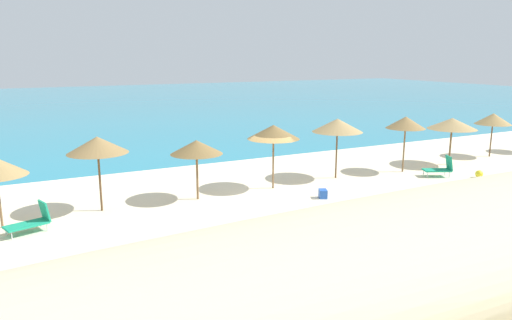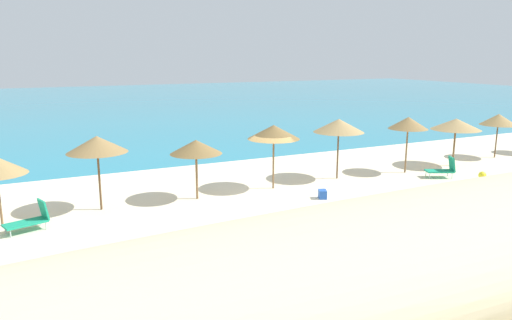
% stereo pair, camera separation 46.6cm
% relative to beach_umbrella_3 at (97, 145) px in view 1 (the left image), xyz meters
% --- Properties ---
extents(ground_plane, '(160.00, 160.00, 0.00)m').
position_rel_beach_umbrella_3_xyz_m(ground_plane, '(6.89, -1.10, -2.66)').
color(ground_plane, beige).
extents(sea_water, '(160.00, 76.22, 0.01)m').
position_rel_beach_umbrella_3_xyz_m(sea_water, '(6.89, 44.13, -2.65)').
color(sea_water, teal).
rests_on(sea_water, ground_plane).
extents(beach_umbrella_3, '(2.35, 2.35, 2.99)m').
position_rel_beach_umbrella_3_xyz_m(beach_umbrella_3, '(0.00, 0.00, 0.00)').
color(beach_umbrella_3, brown).
rests_on(beach_umbrella_3, ground_plane).
extents(beach_umbrella_4, '(2.21, 2.21, 2.57)m').
position_rel_beach_umbrella_3_xyz_m(beach_umbrella_4, '(3.95, -0.25, -0.39)').
color(beach_umbrella_4, brown).
rests_on(beach_umbrella_4, ground_plane).
extents(beach_umbrella_5, '(2.39, 2.39, 2.97)m').
position_rel_beach_umbrella_3_xyz_m(beach_umbrella_5, '(7.68, -0.19, -0.02)').
color(beach_umbrella_5, brown).
rests_on(beach_umbrella_5, ground_plane).
extents(beach_umbrella_6, '(2.50, 2.50, 3.01)m').
position_rel_beach_umbrella_3_xyz_m(beach_umbrella_6, '(11.42, 0.04, 0.01)').
color(beach_umbrella_6, brown).
rests_on(beach_umbrella_6, ground_plane).
extents(beach_umbrella_7, '(2.03, 2.03, 2.94)m').
position_rel_beach_umbrella_3_xyz_m(beach_umbrella_7, '(15.39, -0.48, -0.03)').
color(beach_umbrella_7, brown).
rests_on(beach_umbrella_7, ground_plane).
extents(beach_umbrella_8, '(2.68, 2.68, 2.65)m').
position_rel_beach_umbrella_3_xyz_m(beach_umbrella_8, '(18.93, -0.41, -0.32)').
color(beach_umbrella_8, brown).
rests_on(beach_umbrella_8, ground_plane).
extents(beach_umbrella_9, '(2.11, 2.11, 2.64)m').
position_rel_beach_umbrella_3_xyz_m(beach_umbrella_9, '(22.96, 0.08, -0.35)').
color(beach_umbrella_9, brown).
rests_on(beach_umbrella_9, ground_plane).
extents(lounge_chair_1, '(1.57, 1.08, 1.03)m').
position_rel_beach_umbrella_3_xyz_m(lounge_chair_1, '(-2.57, -1.34, -2.24)').
color(lounge_chair_1, '#199972').
rests_on(lounge_chair_1, ground_plane).
extents(lounge_chair_2, '(1.51, 1.18, 1.07)m').
position_rel_beach_umbrella_3_xyz_m(lounge_chair_2, '(16.33, -2.15, -2.21)').
color(lounge_chair_2, '#199972').
rests_on(lounge_chair_2, ground_plane).
extents(beach_ball, '(0.38, 0.38, 0.38)m').
position_rel_beach_umbrella_3_xyz_m(beach_ball, '(17.90, -3.21, -2.47)').
color(beach_ball, yellow).
rests_on(beach_ball, ground_plane).
extents(cooler_box, '(0.48, 0.54, 0.37)m').
position_rel_beach_umbrella_3_xyz_m(cooler_box, '(8.84, -2.56, -2.47)').
color(cooler_box, blue).
rests_on(cooler_box, ground_plane).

